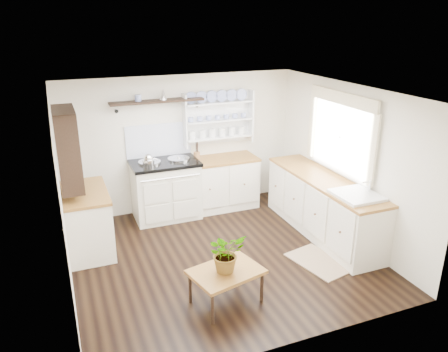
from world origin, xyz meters
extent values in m
cube|color=black|center=(0.00, 0.00, 0.00)|extent=(4.00, 3.80, 0.01)
cube|color=silver|center=(0.00, 1.90, 1.15)|extent=(4.00, 0.02, 2.30)
cube|color=silver|center=(2.00, 0.00, 1.15)|extent=(0.02, 3.80, 2.30)
cube|color=silver|center=(-2.00, 0.00, 1.15)|extent=(0.02, 3.80, 2.30)
cube|color=white|center=(0.00, 0.00, 2.30)|extent=(4.00, 3.80, 0.01)
cube|color=white|center=(1.96, 0.15, 1.50)|extent=(0.04, 1.40, 1.00)
cube|color=white|center=(1.94, 0.15, 1.50)|extent=(0.02, 1.50, 1.10)
cube|color=beige|center=(1.92, 0.15, 2.08)|extent=(0.04, 1.55, 0.18)
cube|color=silver|center=(-0.38, 1.57, 0.46)|extent=(1.05, 0.68, 0.93)
cube|color=black|center=(-0.38, 1.57, 0.95)|extent=(1.09, 0.72, 0.05)
cylinder|color=silver|center=(-0.62, 1.57, 0.99)|extent=(0.36, 0.36, 0.03)
cylinder|color=silver|center=(-0.14, 1.57, 0.99)|extent=(0.36, 0.36, 0.03)
cylinder|color=silver|center=(-0.38, 1.19, 0.82)|extent=(0.95, 0.02, 0.02)
cube|color=#EEE3CD|center=(0.60, 1.60, 0.44)|extent=(1.25, 0.60, 0.88)
cube|color=brown|center=(0.60, 1.60, 0.88)|extent=(1.27, 0.63, 0.04)
cube|color=#EEE3CD|center=(1.70, 0.10, 0.44)|extent=(0.60, 2.40, 0.88)
cube|color=brown|center=(1.70, 0.10, 0.88)|extent=(0.62, 2.43, 0.04)
cube|color=white|center=(1.70, -0.65, 0.80)|extent=(0.55, 0.60, 0.28)
cylinder|color=silver|center=(1.90, -0.65, 1.00)|extent=(0.02, 0.02, 0.22)
cube|color=#EEE3CD|center=(-1.70, 0.90, 0.44)|extent=(0.60, 1.10, 0.88)
cube|color=brown|center=(-1.70, 0.90, 0.88)|extent=(0.62, 1.13, 0.04)
cube|color=white|center=(0.65, 1.88, 1.55)|extent=(1.20, 0.03, 0.90)
cube|color=white|center=(0.65, 1.79, 1.55)|extent=(1.20, 0.22, 0.02)
cylinder|color=navy|center=(0.65, 1.80, 1.82)|extent=(0.20, 0.02, 0.20)
cube|color=black|center=(-0.40, 1.77, 1.92)|extent=(1.50, 0.24, 0.04)
cone|color=black|center=(-1.05, 1.84, 1.81)|extent=(0.06, 0.20, 0.06)
cone|color=black|center=(0.25, 1.84, 1.81)|extent=(0.06, 0.20, 0.06)
cube|color=black|center=(-1.84, 0.90, 1.55)|extent=(0.28, 0.80, 1.05)
cylinder|color=#9C6839|center=(0.21, 1.68, 0.97)|extent=(0.11, 0.11, 0.12)
cube|color=brown|center=(-0.34, -1.00, 0.41)|extent=(0.91, 0.74, 0.04)
cylinder|color=black|center=(-0.62, -1.31, 0.20)|extent=(0.04, 0.04, 0.39)
cylinder|color=black|center=(-0.73, -0.86, 0.20)|extent=(0.04, 0.04, 0.39)
cylinder|color=black|center=(0.05, -1.15, 0.20)|extent=(0.04, 0.04, 0.39)
cylinder|color=black|center=(-0.06, -0.69, 0.20)|extent=(0.04, 0.04, 0.39)
imported|color=#3F7233|center=(-0.34, -1.00, 0.67)|extent=(0.48, 0.43, 0.47)
cube|color=#7D6049|center=(1.18, -0.65, 0.01)|extent=(0.72, 0.95, 0.02)
camera|label=1|loc=(-1.96, -5.03, 3.17)|focal=35.00mm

